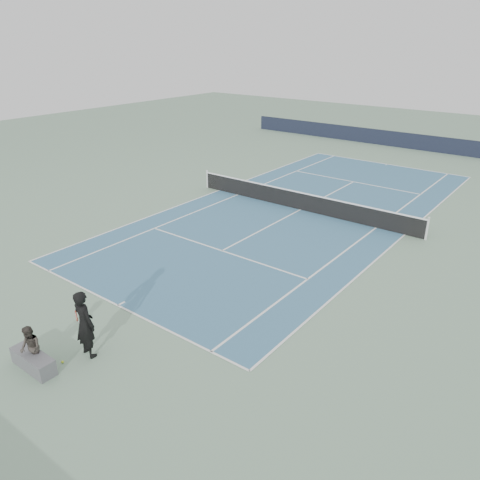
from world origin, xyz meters
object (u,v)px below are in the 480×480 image
Objects in this scene: tennis_ball at (63,362)px; spectator_bench at (32,354)px; tennis_player at (85,324)px; tennis_net at (301,201)px.

spectator_bench is (-0.40, -0.59, 0.43)m from tennis_ball.
tennis_net is at bearing 95.80° from tennis_player.
tennis_net is 14.13m from tennis_player.
tennis_player is 1.23m from tennis_ball.
tennis_net is at bearing 94.58° from tennis_ball.
spectator_bench reaches higher than tennis_net.
tennis_player reaches higher than spectator_bench.
tennis_net is 15.35m from spectator_bench.
tennis_player is 1.54m from spectator_bench.
spectator_bench is (0.78, -15.33, -0.04)m from tennis_net.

